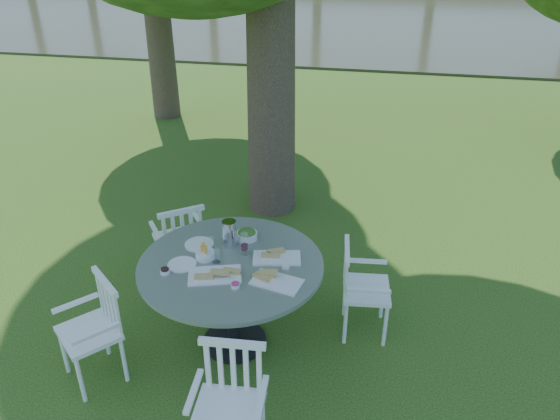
# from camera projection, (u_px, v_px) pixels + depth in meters

# --- Properties ---
(ground) EXTENTS (140.00, 140.00, 0.00)m
(ground) POSITION_uv_depth(u_px,v_px,m) (276.00, 292.00, 5.55)
(ground) COLOR #1E3F0D
(ground) RESTS_ON ground
(table) EXTENTS (1.54, 1.54, 0.86)m
(table) POSITION_uv_depth(u_px,v_px,m) (232.00, 277.00, 4.56)
(table) COLOR black
(table) RESTS_ON ground
(chair_ne) EXTENTS (0.46, 0.48, 0.88)m
(chair_ne) POSITION_uv_depth(u_px,v_px,m) (357.00, 283.00, 4.82)
(chair_ne) COLOR white
(chair_ne) RESTS_ON ground
(chair_nw) EXTENTS (0.62, 0.62, 0.91)m
(chair_nw) POSITION_uv_depth(u_px,v_px,m) (181.00, 238.00, 5.46)
(chair_nw) COLOR white
(chair_nw) RESTS_ON ground
(chair_sw) EXTENTS (0.62, 0.62, 0.90)m
(chair_sw) POSITION_uv_depth(u_px,v_px,m) (98.00, 322.00, 4.35)
(chair_sw) COLOR white
(chair_sw) RESTS_ON ground
(chair_se) EXTENTS (0.48, 0.46, 0.90)m
(chair_se) POSITION_uv_depth(u_px,v_px,m) (231.00, 394.00, 3.69)
(chair_se) COLOR white
(chair_se) RESTS_ON ground
(tableware) EXTENTS (1.15, 0.87, 0.24)m
(tableware) POSITION_uv_depth(u_px,v_px,m) (233.00, 251.00, 4.55)
(tableware) COLOR white
(tableware) RESTS_ON table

